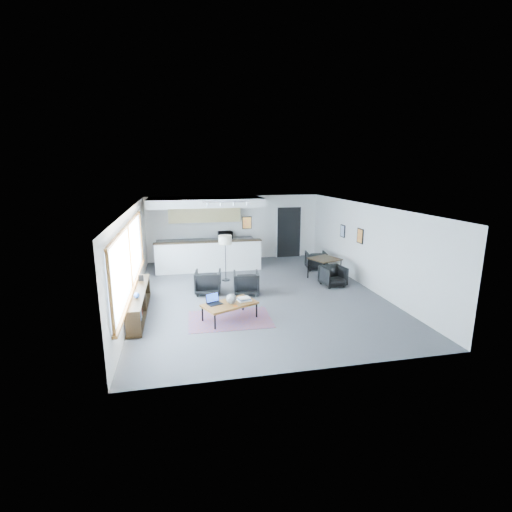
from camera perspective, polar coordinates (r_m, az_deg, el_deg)
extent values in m
cube|color=#4C4C4E|center=(11.22, 0.18, -5.75)|extent=(7.00, 9.00, 0.01)
cube|color=white|center=(10.66, 0.19, 7.64)|extent=(7.00, 9.00, 0.01)
cube|color=silver|center=(15.22, -3.38, 4.36)|extent=(7.00, 0.01, 2.60)
cube|color=silver|center=(6.70, 8.34, -7.42)|extent=(7.00, 0.01, 2.60)
cube|color=silver|center=(10.71, -18.48, -0.10)|extent=(0.01, 9.00, 2.60)
cube|color=silver|center=(12.08, 16.67, 1.48)|extent=(0.01, 9.00, 2.60)
cube|color=#8CBFFF|center=(9.79, -18.92, -0.15)|extent=(0.02, 5.80, 1.55)
cube|color=brown|center=(9.99, -18.41, -4.60)|extent=(0.10, 5.95, 0.06)
cube|color=brown|center=(9.65, -19.16, 4.49)|extent=(0.06, 5.95, 0.06)
cube|color=brown|center=(7.02, -21.47, -5.52)|extent=(0.06, 0.06, 1.60)
cube|color=brown|center=(9.79, -18.81, -0.14)|extent=(0.06, 0.06, 1.60)
cube|color=brown|center=(12.62, -17.33, 2.85)|extent=(0.06, 0.06, 1.60)
cube|color=black|center=(9.91, -17.63, -5.19)|extent=(0.35, 3.00, 0.05)
cube|color=black|center=(10.10, -17.40, -8.26)|extent=(0.35, 3.00, 0.05)
cube|color=black|center=(8.66, -18.39, -10.00)|extent=(0.33, 0.04, 0.55)
cube|color=black|center=(10.00, -17.52, -6.77)|extent=(0.33, 0.04, 0.55)
cube|color=black|center=(11.37, -16.86, -4.30)|extent=(0.33, 0.04, 0.55)
cube|color=#3359A5|center=(8.85, -18.21, -10.55)|extent=(0.18, 0.04, 0.20)
cube|color=silver|center=(9.00, -18.11, -10.06)|extent=(0.18, 0.04, 0.22)
cube|color=maroon|center=(9.16, -18.00, -9.59)|extent=(0.18, 0.04, 0.24)
cube|color=black|center=(9.32, -17.89, -9.30)|extent=(0.18, 0.04, 0.20)
cube|color=#3359A5|center=(9.47, -17.80, -8.86)|extent=(0.18, 0.04, 0.22)
cube|color=silver|center=(9.63, -17.70, -8.43)|extent=(0.18, 0.04, 0.24)
cube|color=maroon|center=(9.79, -17.60, -8.17)|extent=(0.18, 0.04, 0.20)
cube|color=black|center=(9.95, -17.51, -7.77)|extent=(0.18, 0.04, 0.22)
cube|color=#3359A5|center=(10.10, -17.43, -7.37)|extent=(0.18, 0.03, 0.24)
cube|color=silver|center=(10.27, -17.34, -7.15)|extent=(0.18, 0.03, 0.20)
cube|color=maroon|center=(10.42, -17.26, -6.77)|extent=(0.18, 0.03, 0.22)
cube|color=black|center=(10.58, -17.18, -6.41)|extent=(0.18, 0.04, 0.24)
cube|color=black|center=(10.64, -17.28, -3.26)|extent=(0.14, 0.02, 0.18)
sphere|color=#264C99|center=(9.31, -17.89, -5.78)|extent=(0.14, 0.14, 0.14)
cube|color=white|center=(13.47, -7.24, -0.15)|extent=(3.80, 0.25, 1.10)
cube|color=black|center=(13.35, -7.30, 2.19)|extent=(3.85, 0.32, 0.04)
cube|color=white|center=(14.90, -7.70, 0.75)|extent=(3.80, 0.60, 0.90)
cube|color=#2D2D2D|center=(14.81, -7.75, 2.48)|extent=(3.82, 0.62, 0.04)
cube|color=tan|center=(14.80, -7.92, 6.55)|extent=(2.80, 0.35, 0.70)
cube|color=white|center=(14.06, -7.77, 8.25)|extent=(4.20, 1.80, 0.30)
cube|color=black|center=(13.44, -1.41, 5.13)|extent=(0.35, 0.03, 0.45)
cube|color=orange|center=(13.42, -1.40, 5.12)|extent=(0.30, 0.01, 0.40)
cube|color=black|center=(15.68, 5.03, 3.67)|extent=(1.00, 0.12, 2.10)
cube|color=white|center=(15.55, 3.19, 3.62)|extent=(0.06, 0.10, 2.10)
cube|color=white|center=(15.85, 6.83, 3.73)|extent=(0.06, 0.10, 2.10)
cube|color=white|center=(15.55, 5.10, 7.57)|extent=(1.10, 0.10, 0.06)
cube|color=silver|center=(12.72, -4.59, 8.31)|extent=(1.60, 0.04, 0.04)
cylinder|color=silver|center=(12.66, -7.52, 7.85)|extent=(0.07, 0.07, 0.09)
cylinder|color=silver|center=(12.70, -5.48, 7.92)|extent=(0.07, 0.07, 0.09)
cylinder|color=silver|center=(12.76, -3.46, 7.98)|extent=(0.07, 0.07, 0.09)
cylinder|color=silver|center=(12.84, -1.45, 8.03)|extent=(0.07, 0.07, 0.09)
cube|color=black|center=(12.36, 15.73, 2.99)|extent=(0.03, 0.38, 0.48)
cube|color=orange|center=(12.35, 15.67, 2.98)|extent=(0.00, 0.32, 0.42)
cube|color=black|center=(13.52, 13.20, 3.76)|extent=(0.03, 0.34, 0.44)
cube|color=#859FC5|center=(13.51, 13.14, 3.76)|extent=(0.00, 0.28, 0.38)
cube|color=#60384B|center=(9.36, -4.02, -9.67)|extent=(2.08, 1.46, 0.01)
cube|color=brown|center=(9.22, -4.06, -7.41)|extent=(1.48, 1.18, 0.05)
cube|color=black|center=(8.77, -6.33, -10.05)|extent=(0.04, 0.04, 0.38)
cube|color=black|center=(9.26, -8.23, -8.82)|extent=(0.04, 0.04, 0.38)
cube|color=black|center=(9.38, 0.09, -8.38)|extent=(0.04, 0.04, 0.38)
cube|color=black|center=(9.84, -2.01, -7.34)|extent=(0.04, 0.04, 0.38)
cube|color=black|center=(8.99, -3.02, -8.14)|extent=(1.14, 0.54, 0.03)
cube|color=black|center=(9.47, -5.05, -7.05)|extent=(1.14, 0.54, 0.03)
cube|color=black|center=(9.18, -6.36, -7.31)|extent=(0.41, 0.36, 0.02)
cube|color=black|center=(9.24, -6.74, -6.36)|extent=(0.34, 0.19, 0.23)
cube|color=blue|center=(9.24, -6.73, -6.37)|extent=(0.31, 0.16, 0.19)
sphere|color=gray|center=(9.13, -3.80, -6.58)|extent=(0.26, 0.26, 0.26)
cube|color=silver|center=(9.35, -1.82, -6.79)|extent=(0.36, 0.32, 0.04)
cube|color=#3359A5|center=(9.34, -1.82, -6.60)|extent=(0.33, 0.29, 0.03)
cube|color=silver|center=(9.31, -1.83, -6.47)|extent=(0.30, 0.26, 0.03)
cube|color=#E5590C|center=(9.02, -3.17, -7.68)|extent=(0.12, 0.12, 0.01)
imported|color=black|center=(11.18, -7.40, -3.82)|extent=(0.85, 0.81, 0.77)
imported|color=black|center=(11.05, -1.52, -3.97)|extent=(0.81, 0.77, 0.75)
cylinder|color=black|center=(12.50, -4.65, -3.68)|extent=(0.32, 0.32, 0.03)
cylinder|color=black|center=(12.33, -4.71, -0.77)|extent=(0.03, 0.03, 1.29)
cylinder|color=beige|center=(12.17, -4.77, 2.51)|extent=(0.52, 0.52, 0.29)
cube|color=black|center=(12.64, 10.52, -0.43)|extent=(1.11, 1.11, 0.04)
cylinder|color=black|center=(12.20, 10.35, -2.67)|extent=(0.05, 0.05, 0.69)
cylinder|color=black|center=(12.75, 8.03, -1.89)|extent=(0.05, 0.05, 0.69)
cylinder|color=black|center=(12.72, 12.89, -2.14)|extent=(0.05, 0.05, 0.69)
cylinder|color=black|center=(13.25, 10.55, -1.41)|extent=(0.05, 0.05, 0.69)
imported|color=black|center=(12.06, 11.77, -3.13)|extent=(0.66, 0.63, 0.61)
imported|color=black|center=(13.93, 9.20, -0.77)|extent=(0.69, 0.66, 0.63)
imported|color=black|center=(14.85, -4.75, 3.37)|extent=(0.57, 0.37, 0.36)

